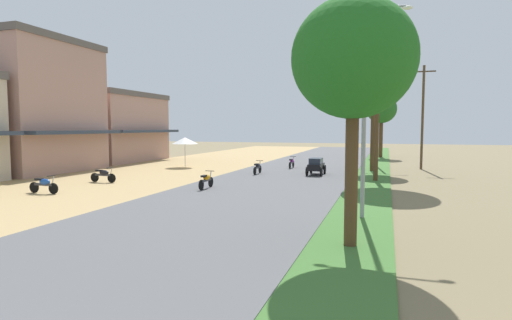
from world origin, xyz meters
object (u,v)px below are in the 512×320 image
motorbike_ahead_second (206,180)px  median_tree_fourth (381,109)px  streetlamp_mid (378,115)px  motorbike_ahead_fourth (292,162)px  median_tree_second (378,56)px  car_sedan_black (316,165)px  parked_motorbike_second (44,184)px  streetlamp_near (364,97)px  vendor_umbrella (185,141)px  median_tree_third (374,85)px  streetlamp_far (380,121)px  median_tree_nearest (353,60)px  motorbike_ahead_third (258,167)px  parked_motorbike_third (103,174)px  utility_pole_near (423,115)px

motorbike_ahead_second → median_tree_fourth: bearing=72.8°
streetlamp_mid → motorbike_ahead_fourth: size_ratio=4.31×
streetlamp_mid → motorbike_ahead_fourth: (-6.65, -3.85, -3.96)m
median_tree_second → motorbike_ahead_fourth: bearing=138.1°
car_sedan_black → motorbike_ahead_fourth: car_sedan_black is taller
parked_motorbike_second → streetlamp_near: size_ratio=0.23×
vendor_umbrella → median_tree_third: bearing=5.7°
streetlamp_mid → median_tree_third: bearing=-93.7°
streetlamp_near → streetlamp_far: size_ratio=1.10×
parked_motorbike_second → vendor_umbrella: (0.12, 15.08, 1.75)m
median_tree_nearest → median_tree_second: bearing=88.9°
motorbike_ahead_second → motorbike_ahead_third: same height
streetlamp_far → motorbike_ahead_second: size_ratio=3.92×
parked_motorbike_third → vendor_umbrella: size_ratio=0.71×
vendor_umbrella → streetlamp_far: 25.08m
parked_motorbike_second → median_tree_fourth: 36.12m
median_tree_third → utility_pole_near: 5.39m
motorbike_ahead_second → streetlamp_mid: bearing=62.5°
car_sedan_black → motorbike_ahead_second: car_sedan_black is taller
median_tree_fourth → parked_motorbike_second: bearing=-116.4°
vendor_umbrella → streetlamp_mid: bearing=18.9°
streetlamp_mid → motorbike_ahead_third: streetlamp_mid is taller
streetlamp_near → utility_pole_near: utility_pole_near is taller
motorbike_ahead_third → median_tree_second: bearing=-8.3°
streetlamp_mid → streetlamp_far: bearing=90.0°
median_tree_third → car_sedan_black: 8.16m
vendor_umbrella → motorbike_ahead_third: (7.61, -3.41, -1.73)m
utility_pole_near → motorbike_ahead_third: (-11.59, -8.06, -3.84)m
car_sedan_black → motorbike_ahead_fourth: 5.03m
motorbike_ahead_third → motorbike_ahead_fourth: size_ratio=1.00×
parked_motorbike_second → median_tree_third: median_tree_third is taller
parked_motorbike_third → median_tree_third: 20.57m
median_tree_fourth → utility_pole_near: utility_pole_near is taller
parked_motorbike_third → vendor_umbrella: bearing=89.7°
median_tree_third → car_sedan_black: median_tree_third is taller
streetlamp_far → median_tree_fourth: bearing=-86.8°
vendor_umbrella → median_tree_nearest: (15.55, -19.72, 2.97)m
median_tree_second → streetlamp_mid: size_ratio=1.30×
median_tree_nearest → motorbike_ahead_third: (-7.94, 16.31, -4.70)m
median_tree_second → parked_motorbike_third: bearing=-159.4°
median_tree_second → utility_pole_near: median_tree_second is taller
median_tree_third → streetlamp_far: median_tree_third is taller
streetlamp_far → utility_pole_near: (3.54, -14.85, 0.24)m
median_tree_nearest → streetlamp_near: streetlamp_near is taller
vendor_umbrella → median_tree_nearest: median_tree_nearest is taller
vendor_umbrella → utility_pole_near: size_ratio=0.30×
median_tree_nearest → utility_pole_near: (3.65, 24.37, -0.86)m
streetlamp_near → motorbike_ahead_fourth: 19.02m
streetlamp_far → motorbike_ahead_fourth: 19.51m
motorbike_ahead_second → motorbike_ahead_third: size_ratio=1.00×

